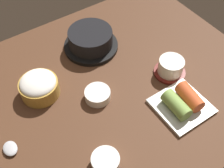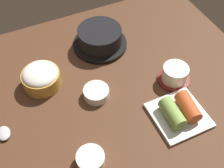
{
  "view_description": "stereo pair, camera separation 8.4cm",
  "coord_description": "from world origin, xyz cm",
  "px_view_note": "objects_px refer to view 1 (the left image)",
  "views": [
    {
      "loc": [
        -27.54,
        -45.89,
        70.41
      ],
      "look_at": [
        2.0,
        -2.0,
        5.0
      ],
      "focal_mm": 45.43,
      "sensor_mm": 36.0,
      "label": 1
    },
    {
      "loc": [
        -20.22,
        -50.01,
        70.41
      ],
      "look_at": [
        2.0,
        -2.0,
        5.0
      ],
      "focal_mm": 45.43,
      "sensor_mm": 36.0,
      "label": 2
    }
  ],
  "objects_px": {
    "stone_pot": "(91,40)",
    "tea_cup_with_saucer": "(171,67)",
    "rice_bowl": "(39,86)",
    "kimchi_plate": "(182,103)",
    "spoon": "(4,141)",
    "side_bowl_near": "(105,161)",
    "banchan_cup_center": "(98,95)"
  },
  "relations": [
    {
      "from": "stone_pot",
      "to": "tea_cup_with_saucer",
      "type": "xyz_separation_m",
      "value": [
        0.15,
        -0.24,
        -0.01
      ]
    },
    {
      "from": "rice_bowl",
      "to": "kimchi_plate",
      "type": "height_order",
      "value": "rice_bowl"
    },
    {
      "from": "stone_pot",
      "to": "spoon",
      "type": "bearing_deg",
      "value": -154.52
    },
    {
      "from": "rice_bowl",
      "to": "kimchi_plate",
      "type": "relative_size",
      "value": 0.79
    },
    {
      "from": "rice_bowl",
      "to": "side_bowl_near",
      "type": "distance_m",
      "value": 0.3
    },
    {
      "from": "spoon",
      "to": "stone_pot",
      "type": "bearing_deg",
      "value": 25.48
    },
    {
      "from": "rice_bowl",
      "to": "banchan_cup_center",
      "type": "relative_size",
      "value": 1.51
    },
    {
      "from": "banchan_cup_center",
      "to": "stone_pot",
      "type": "bearing_deg",
      "value": 63.86
    },
    {
      "from": "stone_pot",
      "to": "spoon",
      "type": "relative_size",
      "value": 0.93
    },
    {
      "from": "stone_pot",
      "to": "side_bowl_near",
      "type": "xyz_separation_m",
      "value": [
        -0.19,
        -0.38,
        -0.02
      ]
    },
    {
      "from": "stone_pot",
      "to": "rice_bowl",
      "type": "xyz_separation_m",
      "value": [
        -0.23,
        -0.09,
        0.0
      ]
    },
    {
      "from": "stone_pot",
      "to": "side_bowl_near",
      "type": "distance_m",
      "value": 0.43
    },
    {
      "from": "kimchi_plate",
      "to": "spoon",
      "type": "height_order",
      "value": "kimchi_plate"
    },
    {
      "from": "stone_pot",
      "to": "rice_bowl",
      "type": "relative_size",
      "value": 1.6
    },
    {
      "from": "tea_cup_with_saucer",
      "to": "banchan_cup_center",
      "type": "distance_m",
      "value": 0.25
    },
    {
      "from": "side_bowl_near",
      "to": "banchan_cup_center",
      "type": "bearing_deg",
      "value": 63.29
    },
    {
      "from": "banchan_cup_center",
      "to": "side_bowl_near",
      "type": "relative_size",
      "value": 1.07
    },
    {
      "from": "stone_pot",
      "to": "spoon",
      "type": "distance_m",
      "value": 0.42
    },
    {
      "from": "tea_cup_with_saucer",
      "to": "side_bowl_near",
      "type": "relative_size",
      "value": 1.41
    },
    {
      "from": "side_bowl_near",
      "to": "stone_pot",
      "type": "bearing_deg",
      "value": 63.58
    },
    {
      "from": "spoon",
      "to": "side_bowl_near",
      "type": "bearing_deg",
      "value": -46.61
    },
    {
      "from": "kimchi_plate",
      "to": "tea_cup_with_saucer",
      "type": "bearing_deg",
      "value": 63.5
    },
    {
      "from": "banchan_cup_center",
      "to": "kimchi_plate",
      "type": "distance_m",
      "value": 0.25
    },
    {
      "from": "stone_pot",
      "to": "tea_cup_with_saucer",
      "type": "relative_size",
      "value": 1.83
    },
    {
      "from": "tea_cup_with_saucer",
      "to": "spoon",
      "type": "relative_size",
      "value": 0.51
    },
    {
      "from": "tea_cup_with_saucer",
      "to": "side_bowl_near",
      "type": "distance_m",
      "value": 0.37
    },
    {
      "from": "stone_pot",
      "to": "rice_bowl",
      "type": "height_order",
      "value": "same"
    },
    {
      "from": "rice_bowl",
      "to": "side_bowl_near",
      "type": "relative_size",
      "value": 1.61
    },
    {
      "from": "rice_bowl",
      "to": "side_bowl_near",
      "type": "xyz_separation_m",
      "value": [
        0.04,
        -0.3,
        -0.02
      ]
    },
    {
      "from": "stone_pot",
      "to": "side_bowl_near",
      "type": "height_order",
      "value": "stone_pot"
    },
    {
      "from": "rice_bowl",
      "to": "tea_cup_with_saucer",
      "type": "relative_size",
      "value": 1.14
    },
    {
      "from": "stone_pot",
      "to": "banchan_cup_center",
      "type": "height_order",
      "value": "stone_pot"
    }
  ]
}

